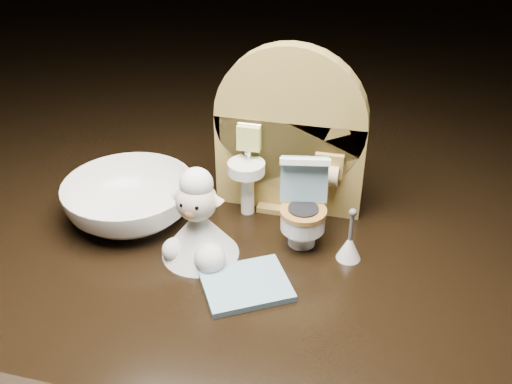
% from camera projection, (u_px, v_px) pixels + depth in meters
% --- Properties ---
extents(backdrop_panel, '(0.13, 0.05, 0.15)m').
position_uv_depth(backdrop_panel, '(289.00, 142.00, 0.49)').
color(backdrop_panel, '#A0833F').
rests_on(backdrop_panel, ground).
extents(toy_toilet, '(0.04, 0.05, 0.08)m').
position_uv_depth(toy_toilet, '(303.00, 211.00, 0.47)').
color(toy_toilet, white).
rests_on(toy_toilet, ground).
extents(bath_mat, '(0.08, 0.08, 0.00)m').
position_uv_depth(bath_mat, '(246.00, 285.00, 0.43)').
color(bath_mat, '#6D94A7').
rests_on(bath_mat, ground).
extents(toilet_brush, '(0.02, 0.02, 0.05)m').
position_uv_depth(toilet_brush, '(349.00, 245.00, 0.45)').
color(toilet_brush, white).
rests_on(toilet_brush, ground).
extents(plush_lamb, '(0.06, 0.06, 0.08)m').
position_uv_depth(plush_lamb, '(198.00, 227.00, 0.45)').
color(plush_lamb, silver).
rests_on(plush_lamb, ground).
extents(ceramic_bowl, '(0.14, 0.14, 0.04)m').
position_uv_depth(ceramic_bowl, '(130.00, 201.00, 0.50)').
color(ceramic_bowl, white).
rests_on(ceramic_bowl, ground).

